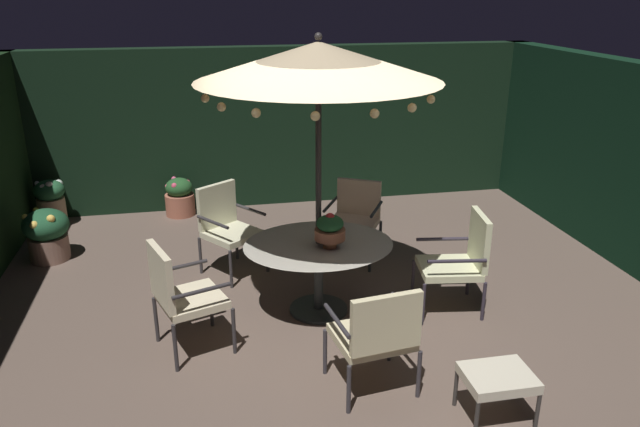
{
  "coord_description": "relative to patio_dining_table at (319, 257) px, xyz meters",
  "views": [
    {
      "loc": [
        -1.19,
        -5.13,
        3.12
      ],
      "look_at": [
        -0.13,
        0.19,
        1.09
      ],
      "focal_mm": 34.15,
      "sensor_mm": 36.0,
      "label": 1
    }
  ],
  "objects": [
    {
      "name": "patio_umbrella",
      "position": [
        -0.0,
        -0.0,
        1.89
      ],
      "size": [
        2.23,
        2.23,
        2.74
      ],
      "color": "#2F2C2C",
      "rests_on": "ground_plane"
    },
    {
      "name": "patio_chair_east",
      "position": [
        0.69,
        1.23,
        -0.05
      ],
      "size": [
        0.8,
        0.79,
        0.93
      ],
      "color": "#292F34",
      "rests_on": "ground_plane"
    },
    {
      "name": "ottoman_footrest",
      "position": [
        1.01,
        -1.89,
        -0.26
      ],
      "size": [
        0.52,
        0.42,
        0.4
      ],
      "color": "#312F2C",
      "rests_on": "ground_plane"
    },
    {
      "name": "patio_chair_northeast",
      "position": [
        1.42,
        -0.21,
        -0.04
      ],
      "size": [
        0.71,
        0.66,
        1.02
      ],
      "color": "#2E2834",
      "rests_on": "ground_plane"
    },
    {
      "name": "patio_chair_south",
      "position": [
        -1.34,
        -0.48,
        -0.0
      ],
      "size": [
        0.73,
        0.74,
        1.04
      ],
      "color": "#2E2B2D",
      "rests_on": "ground_plane"
    },
    {
      "name": "patio_chair_southeast",
      "position": [
        -0.85,
        1.14,
        -0.01
      ],
      "size": [
        0.79,
        0.79,
        1.02
      ],
      "color": "#323032",
      "rests_on": "ground_plane"
    },
    {
      "name": "potted_plant_back_right",
      "position": [
        -1.43,
        3.14,
        -0.33
      ],
      "size": [
        0.42,
        0.42,
        0.55
      ],
      "color": "#AA614A",
      "rests_on": "ground_plane"
    },
    {
      "name": "centerpiece_planter",
      "position": [
        0.09,
        -0.12,
        0.34
      ],
      "size": [
        0.3,
        0.3,
        0.35
      ],
      "color": "#A6613F",
      "rests_on": "patio_dining_table"
    },
    {
      "name": "ground_plane",
      "position": [
        0.13,
        -0.27,
        -0.61
      ],
      "size": [
        7.69,
        7.81,
        0.02
      ],
      "primitive_type": "cube",
      "color": "brown"
    },
    {
      "name": "hedge_backdrop_rear",
      "position": [
        0.13,
        3.49,
        0.56
      ],
      "size": [
        7.69,
        0.3,
        2.33
      ],
      "primitive_type": "cube",
      "color": "black",
      "rests_on": "ground_plane"
    },
    {
      "name": "potted_plant_back_center",
      "position": [
        -2.96,
        1.87,
        -0.26
      ],
      "size": [
        0.54,
        0.54,
        0.64
      ],
      "color": "#896455",
      "rests_on": "ground_plane"
    },
    {
      "name": "patio_dining_table",
      "position": [
        0.0,
        0.0,
        0.0
      ],
      "size": [
        1.49,
        1.25,
        0.75
      ],
      "color": "#2A3030",
      "rests_on": "ground_plane"
    },
    {
      "name": "patio_chair_north",
      "position": [
        0.19,
        -1.41,
        -0.04
      ],
      "size": [
        0.71,
        0.66,
        0.96
      ],
      "color": "#322F34",
      "rests_on": "ground_plane"
    },
    {
      "name": "potted_plant_right_near",
      "position": [
        -3.14,
        3.0,
        -0.24
      ],
      "size": [
        0.4,
        0.41,
        0.68
      ],
      "color": "tan",
      "rests_on": "ground_plane"
    }
  ]
}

